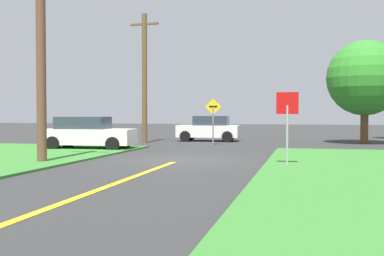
{
  "coord_description": "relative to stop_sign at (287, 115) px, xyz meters",
  "views": [
    {
      "loc": [
        4.68,
        -17.43,
        1.79
      ],
      "look_at": [
        -0.14,
        2.45,
        1.15
      ],
      "focal_mm": 44.04,
      "sensor_mm": 36.0,
      "label": 1
    }
  ],
  "objects": [
    {
      "name": "ground_plane",
      "position": [
        -4.08,
        1.52,
        -1.74
      ],
      "size": [
        120.0,
        120.0,
        0.0
      ],
      "primitive_type": "plane",
      "color": "#2E2E2E"
    },
    {
      "name": "utility_pole_near",
      "position": [
        -8.57,
        -0.87,
        2.56
      ],
      "size": [
        1.8,
        0.34,
        8.42
      ],
      "color": "brown",
      "rests_on": "ground"
    },
    {
      "name": "car_approaching_junction",
      "position": [
        -5.46,
        13.72,
        -0.94
      ],
      "size": [
        3.99,
        2.03,
        1.62
      ],
      "rotation": [
        0.0,
        0.0,
        3.18
      ],
      "color": "white",
      "rests_on": "ground"
    },
    {
      "name": "oak_tree_left",
      "position": [
        3.92,
        13.13,
        2.09
      ],
      "size": [
        4.37,
        4.37,
        6.03
      ],
      "color": "brown",
      "rests_on": "ground"
    },
    {
      "name": "direction_sign",
      "position": [
        -4.46,
        10.01,
        -0.12
      ],
      "size": [
        0.9,
        0.19,
        2.62
      ],
      "color": "slate",
      "rests_on": "ground"
    },
    {
      "name": "stop_sign",
      "position": [
        0.0,
        0.0,
        0.0
      ],
      "size": [
        0.73,
        0.07,
        2.49
      ],
      "rotation": [
        0.0,
        0.0,
        3.1
      ],
      "color": "#9EA0A8",
      "rests_on": "ground"
    },
    {
      "name": "parked_car_near_building",
      "position": [
        -9.86,
        5.4,
        -0.94
      ],
      "size": [
        4.54,
        2.13,
        1.62
      ],
      "rotation": [
        0.0,
        0.0,
        0.06
      ],
      "color": "white",
      "rests_on": "ground"
    },
    {
      "name": "lane_stripe_center",
      "position": [
        -4.08,
        -6.48,
        -1.74
      ],
      "size": [
        0.2,
        14.0,
        0.01
      ],
      "primitive_type": "cube",
      "color": "yellow",
      "rests_on": "ground"
    },
    {
      "name": "utility_pole_mid",
      "position": [
        -8.88,
        11.04,
        2.25
      ],
      "size": [
        1.8,
        0.31,
        7.77
      ],
      "color": "brown",
      "rests_on": "ground"
    }
  ]
}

